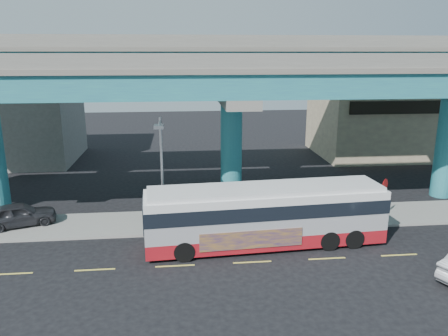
{
  "coord_description": "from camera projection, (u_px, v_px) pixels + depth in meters",
  "views": [
    {
      "loc": [
        -3.59,
        -20.68,
        10.58
      ],
      "look_at": [
        -1.03,
        4.0,
        3.96
      ],
      "focal_mm": 35.0,
      "sensor_mm": 36.0,
      "label": 1
    }
  ],
  "objects": [
    {
      "name": "transit_bus",
      "position": [
        266.0,
        213.0,
        24.26
      ],
      "size": [
        13.53,
        3.76,
        3.43
      ],
      "rotation": [
        0.0,
        0.0,
        0.07
      ],
      "color": "maroon",
      "rests_on": "ground"
    },
    {
      "name": "viaduct",
      "position": [
        231.0,
        74.0,
        29.36
      ],
      "size": [
        52.0,
        12.4,
        11.7
      ],
      "color": "#215E7F",
      "rests_on": "ground"
    },
    {
      "name": "building_concrete",
      "position": [
        11.0,
        116.0,
        42.88
      ],
      "size": [
        12.0,
        10.0,
        9.0
      ],
      "primitive_type": "cube",
      "color": "gray",
      "rests_on": "ground"
    },
    {
      "name": "ground",
      "position": [
        251.0,
        260.0,
        22.96
      ],
      "size": [
        120.0,
        120.0,
        0.0
      ],
      "primitive_type": "plane",
      "color": "black",
      "rests_on": "ground"
    },
    {
      "name": "building_beige",
      "position": [
        385.0,
        121.0,
        45.93
      ],
      "size": [
        14.0,
        10.23,
        7.0
      ],
      "color": "tan",
      "rests_on": "ground"
    },
    {
      "name": "lane_markings",
      "position": [
        252.0,
        262.0,
        22.67
      ],
      "size": [
        58.0,
        0.12,
        0.01
      ],
      "color": "#D8C64C",
      "rests_on": "ground"
    },
    {
      "name": "parked_car",
      "position": [
        19.0,
        214.0,
        26.9
      ],
      "size": [
        4.43,
        5.37,
        1.46
      ],
      "primitive_type": "imported",
      "rotation": [
        0.0,
        0.0,
        1.91
      ],
      "color": "#2D2D32",
      "rests_on": "sidewalk"
    },
    {
      "name": "stop_sign",
      "position": [
        384.0,
        190.0,
        27.31
      ],
      "size": [
        0.64,
        0.59,
        2.8
      ],
      "rotation": [
        0.0,
        0.0,
        0.34
      ],
      "color": "gray",
      "rests_on": "sidewalk"
    },
    {
      "name": "sidewalk",
      "position": [
        237.0,
        220.0,
        28.22
      ],
      "size": [
        70.0,
        4.0,
        0.15
      ],
      "primitive_type": "cube",
      "color": "gray",
      "rests_on": "ground"
    },
    {
      "name": "street_lamp",
      "position": [
        161.0,
        160.0,
        24.62
      ],
      "size": [
        0.5,
        2.29,
        6.88
      ],
      "color": "gray",
      "rests_on": "sidewalk"
    }
  ]
}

